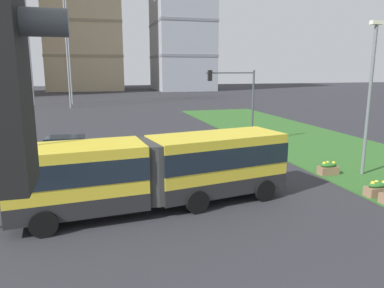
{
  "coord_description": "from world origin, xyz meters",
  "views": [
    {
      "loc": [
        -4.27,
        -4.44,
        5.91
      ],
      "look_at": [
        0.41,
        12.79,
        2.2
      ],
      "focal_mm": 34.1,
      "sensor_mm": 36.0,
      "label": 1
    }
  ],
  "objects": [
    {
      "name": "flower_planter_3",
      "position": [
        8.28,
        8.89,
        0.43
      ],
      "size": [
        1.1,
        0.56,
        0.74
      ],
      "color": "#937051",
      "rests_on": "grass_median"
    },
    {
      "name": "apartment_tower_centre",
      "position": [
        20.37,
        97.2,
        22.03
      ],
      "size": [
        15.07,
        19.62,
        44.01
      ],
      "color": "#9EA3AD",
      "rests_on": "ground"
    },
    {
      "name": "articulated_bus",
      "position": [
        -1.79,
        10.4,
        1.65
      ],
      "size": [
        12.02,
        4.14,
        3.0
      ],
      "color": "yellow",
      "rests_on": "ground"
    },
    {
      "name": "flower_planter_4",
      "position": [
        8.28,
        12.59,
        0.43
      ],
      "size": [
        1.1,
        0.56,
        0.74
      ],
      "color": "#937051",
      "rests_on": "grass_median"
    },
    {
      "name": "car_white_van",
      "position": [
        -6.04,
        20.12,
        0.75
      ],
      "size": [
        4.53,
        2.31,
        1.58
      ],
      "color": "silver",
      "rests_on": "ground"
    },
    {
      "name": "streetlight_median",
      "position": [
        10.18,
        12.13,
        4.61
      ],
      "size": [
        0.7,
        0.28,
        8.35
      ],
      "color": "slate",
      "rests_on": "ground"
    },
    {
      "name": "traffic_light_far_right",
      "position": [
        6.57,
        22.0,
        4.0
      ],
      "size": [
        3.95,
        0.28,
        5.78
      ],
      "color": "#474C51",
      "rests_on": "ground"
    },
    {
      "name": "transmission_pylon",
      "position": [
        -10.58,
        57.16,
        16.02
      ],
      "size": [
        9.0,
        6.24,
        29.21
      ],
      "color": "gray",
      "rests_on": "ground"
    }
  ]
}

